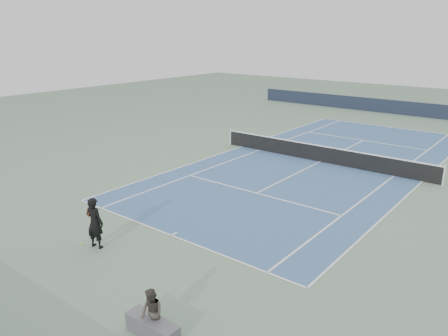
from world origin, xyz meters
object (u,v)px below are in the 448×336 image
Objects in this scene: tennis_ball at (82,244)px; spectator_bench at (152,320)px; tennis_net at (321,153)px; tennis_player at (95,223)px.

spectator_bench reaches higher than tennis_ball.
tennis_player is at bearing -95.64° from tennis_net.
tennis_player reaches higher than tennis_net.
tennis_net is 8.48× the size of spectator_bench.
spectator_bench is at bearing -17.66° from tennis_ball.
tennis_net is 14.44m from tennis_ball.
tennis_net is at bearing 82.43° from tennis_ball.
tennis_player is 1.18× the size of spectator_bench.
spectator_bench reaches higher than tennis_net.
tennis_net reaches higher than tennis_ball.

